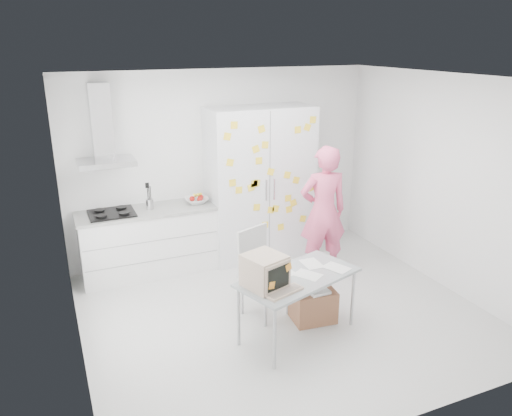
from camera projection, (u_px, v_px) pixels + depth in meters
name	position (u px, v px, depth m)	size (l,w,h in m)	color
floor	(282.00, 313.00, 5.92)	(4.50, 4.00, 0.02)	silver
walls	(258.00, 188.00, 6.11)	(4.52, 4.01, 2.70)	white
ceiling	(287.00, 78.00, 5.05)	(4.50, 4.00, 0.02)	white
counter_run	(149.00, 241.00, 6.80)	(1.84, 0.63, 1.28)	white
range_hood	(103.00, 133.00, 6.27)	(0.70, 0.48, 1.01)	silver
tall_cabinet	(260.00, 184.00, 7.19)	(1.50, 0.68, 2.20)	silver
person	(323.00, 212.00, 6.64)	(0.65, 0.43, 1.79)	#EF5C87
desk	(278.00, 275.00, 5.09)	(1.45, 1.03, 1.05)	gray
chair	(260.00, 267.00, 5.76)	(0.61, 0.61, 1.04)	#ABABA9
cardboard_box	(313.00, 304.00, 5.72)	(0.51, 0.43, 0.42)	brown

